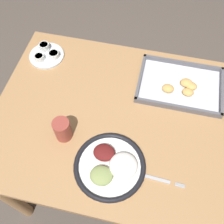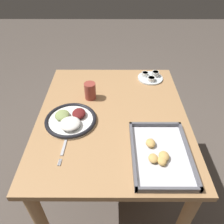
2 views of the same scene
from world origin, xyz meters
name	(u,v)px [view 2 (image 2 of 2)]	position (x,y,z in m)	size (l,w,h in m)	color
ground_plane	(112,188)	(0.00, 0.00, 0.00)	(8.00, 8.00, 0.00)	#564C44
dining_table	(112,131)	(0.00, 0.00, 0.63)	(0.96, 0.80, 0.76)	#AD7F51
dinner_plate	(70,120)	(0.06, -0.22, 0.77)	(0.27, 0.27, 0.05)	white
fork	(63,146)	(0.23, -0.22, 0.76)	(0.19, 0.02, 0.00)	#B2B2B7
saucer_plate	(150,77)	(-0.36, 0.25, 0.77)	(0.16, 0.16, 0.04)	silver
baking_tray	(159,154)	(0.28, 0.21, 0.77)	(0.37, 0.26, 0.04)	#595960
drinking_cup	(90,91)	(-0.15, -0.13, 0.81)	(0.07, 0.07, 0.10)	#993D33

